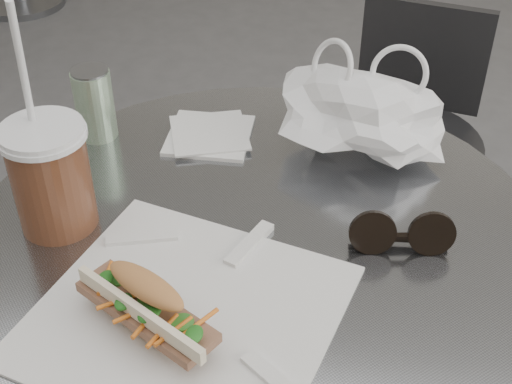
% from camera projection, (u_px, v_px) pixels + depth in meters
% --- Properties ---
extents(cafe_table, '(0.76, 0.76, 0.74)m').
position_uv_depth(cafe_table, '(258.00, 369.00, 1.08)').
color(cafe_table, slate).
rests_on(cafe_table, ground).
extents(chair_far, '(0.37, 0.40, 0.71)m').
position_uv_depth(chair_far, '(397.00, 178.00, 1.72)').
color(chair_far, '#2B2B2E').
rests_on(chair_far, ground).
extents(sandwich_paper, '(0.38, 0.37, 0.00)m').
position_uv_depth(sandwich_paper, '(186.00, 314.00, 0.80)').
color(sandwich_paper, white).
rests_on(sandwich_paper, cafe_table).
extents(banh_mi, '(0.23, 0.18, 0.07)m').
position_uv_depth(banh_mi, '(147.00, 306.00, 0.76)').
color(banh_mi, '#B57B44').
rests_on(banh_mi, sandwich_paper).
extents(iced_coffee, '(0.11, 0.11, 0.31)m').
position_uv_depth(iced_coffee, '(51.00, 175.00, 0.89)').
color(iced_coffee, brown).
rests_on(iced_coffee, cafe_table).
extents(sunglasses, '(0.13, 0.05, 0.06)m').
position_uv_depth(sunglasses, '(401.00, 235.00, 0.88)').
color(sunglasses, black).
rests_on(sunglasses, cafe_table).
extents(plastic_bag, '(0.29, 0.26, 0.12)m').
position_uv_depth(plastic_bag, '(360.00, 115.00, 1.03)').
color(plastic_bag, white).
rests_on(plastic_bag, cafe_table).
extents(napkin_stack, '(0.15, 0.15, 0.01)m').
position_uv_depth(napkin_stack, '(209.00, 135.00, 1.09)').
color(napkin_stack, white).
rests_on(napkin_stack, cafe_table).
extents(drink_can, '(0.06, 0.06, 0.11)m').
position_uv_depth(drink_can, '(94.00, 104.00, 1.06)').
color(drink_can, '#609959').
rests_on(drink_can, cafe_table).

